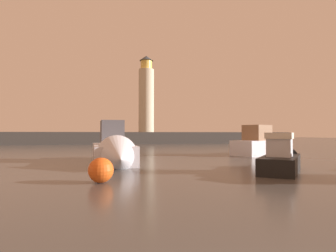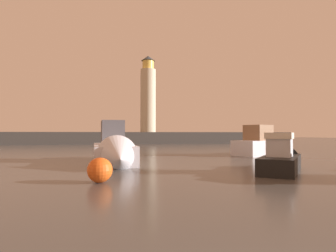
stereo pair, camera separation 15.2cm
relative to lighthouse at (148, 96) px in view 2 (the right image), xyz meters
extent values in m
plane|color=#4C4742|center=(-5.94, -27.39, -9.69)|extent=(220.00, 220.00, 0.00)
cube|color=#423F3D|center=(-5.94, 0.00, -8.53)|extent=(74.13, 4.94, 2.32)
cylinder|color=beige|center=(0.00, 0.00, -0.99)|extent=(3.10, 3.10, 12.76)
cylinder|color=#F2CC59|center=(0.00, 0.00, 6.28)|extent=(2.32, 2.32, 1.79)
cone|color=#33383D|center=(0.00, 0.00, 7.68)|extent=(2.79, 2.79, 1.02)
cube|color=silver|center=(-7.69, -36.21, -9.07)|extent=(2.91, 7.52, 1.24)
cone|color=silver|center=(-7.47, -40.54, -9.01)|extent=(2.56, 2.41, 2.45)
cube|color=#595960|center=(-7.72, -35.47, -7.61)|extent=(1.66, 2.72, 1.68)
cube|color=silver|center=(6.19, -32.32, -9.00)|extent=(6.73, 4.81, 1.38)
cone|color=silver|center=(9.60, -30.75, -8.93)|extent=(2.90, 2.97, 2.28)
cube|color=#8C6647|center=(5.57, -32.61, -7.61)|extent=(2.73, 2.57, 1.42)
cube|color=black|center=(0.71, -43.13, -9.28)|extent=(4.37, 4.70, 0.83)
cone|color=black|center=(2.54, -41.01, -9.23)|extent=(2.19, 2.18, 1.60)
cube|color=silver|center=(0.49, -43.38, -8.41)|extent=(1.78, 1.80, 0.90)
cube|color=silver|center=(0.49, -43.38, -7.81)|extent=(1.95, 1.98, 0.31)
sphere|color=#EA5919|center=(-8.37, -44.37, -9.18)|extent=(1.02, 1.02, 1.02)
camera|label=1|loc=(-8.23, -56.01, -7.71)|focal=29.84mm
camera|label=2|loc=(-8.09, -56.04, -7.71)|focal=29.84mm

